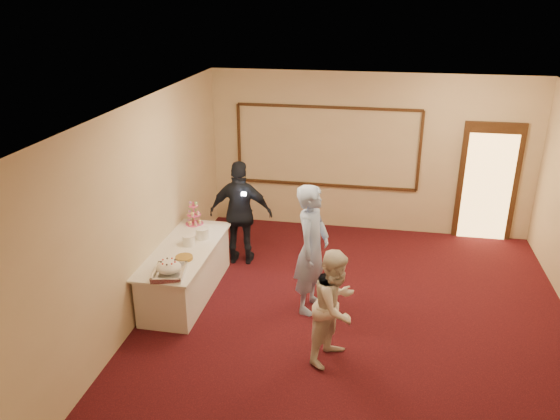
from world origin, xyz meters
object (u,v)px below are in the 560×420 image
(buffet_table, at_px, (186,271))
(man, at_px, (312,249))
(tart, at_px, (184,258))
(plate_stack_b, at_px, (202,233))
(guest, at_px, (241,213))
(woman, at_px, (335,306))
(cupcake_stand, at_px, (194,215))
(plate_stack_a, at_px, (189,240))
(pavlova_tray, at_px, (169,269))

(buffet_table, bearing_deg, man, -1.54)
(tart, distance_m, man, 1.82)
(plate_stack_b, xyz_separation_m, guest, (0.40, 0.82, 0.04))
(guest, bearing_deg, man, 133.84)
(tart, distance_m, woman, 2.36)
(cupcake_stand, bearing_deg, plate_stack_a, -76.90)
(plate_stack_a, distance_m, woman, 2.65)
(plate_stack_b, relative_size, tart, 0.73)
(cupcake_stand, bearing_deg, tart, -77.62)
(buffet_table, bearing_deg, cupcake_stand, 99.72)
(woman, bearing_deg, guest, 63.62)
(plate_stack_b, height_order, woman, woman)
(buffet_table, height_order, tart, tart)
(pavlova_tray, height_order, plate_stack_a, pavlova_tray)
(plate_stack_b, distance_m, guest, 0.91)
(buffet_table, relative_size, pavlova_tray, 3.66)
(pavlova_tray, distance_m, plate_stack_b, 1.20)
(plate_stack_a, relative_size, guest, 0.11)
(plate_stack_a, xyz_separation_m, guest, (0.53, 1.08, 0.04))
(buffet_table, xyz_separation_m, man, (1.91, -0.05, 0.56))
(cupcake_stand, distance_m, plate_stack_b, 0.61)
(buffet_table, bearing_deg, woman, -26.25)
(plate_stack_a, height_order, plate_stack_b, plate_stack_b)
(plate_stack_a, bearing_deg, pavlova_tray, -86.92)
(buffet_table, bearing_deg, plate_stack_b, 68.09)
(cupcake_stand, bearing_deg, woman, -39.51)
(pavlova_tray, relative_size, man, 0.31)
(pavlova_tray, height_order, cupcake_stand, cupcake_stand)
(pavlova_tray, height_order, woman, woman)
(plate_stack_a, distance_m, man, 1.89)
(buffet_table, relative_size, woman, 1.45)
(plate_stack_a, height_order, woman, woman)
(cupcake_stand, bearing_deg, man, -24.87)
(plate_stack_b, distance_m, man, 1.81)
(buffet_table, distance_m, cupcake_stand, 1.06)
(tart, bearing_deg, plate_stack_a, 101.20)
(plate_stack_a, height_order, tart, plate_stack_a)
(buffet_table, height_order, guest, guest)
(pavlova_tray, distance_m, man, 1.99)
(plate_stack_b, bearing_deg, buffet_table, -111.91)
(buffet_table, relative_size, plate_stack_a, 11.22)
(buffet_table, bearing_deg, tart, -71.20)
(plate_stack_a, bearing_deg, woman, -28.88)
(cupcake_stand, bearing_deg, plate_stack_b, -59.46)
(pavlova_tray, xyz_separation_m, cupcake_stand, (-0.23, 1.72, 0.06))
(woman, bearing_deg, plate_stack_b, 81.38)
(buffet_table, xyz_separation_m, pavlova_tray, (0.08, -0.82, 0.47))
(man, relative_size, woman, 1.27)
(cupcake_stand, bearing_deg, guest, 22.45)
(plate_stack_b, relative_size, guest, 0.12)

